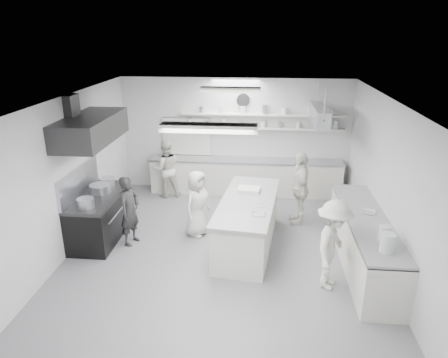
# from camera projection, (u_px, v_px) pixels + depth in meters

# --- Properties ---
(floor) EXTENTS (6.00, 7.00, 0.02)m
(floor) POSITION_uv_depth(u_px,v_px,m) (222.00, 253.00, 8.16)
(floor) COLOR gray
(floor) RESTS_ON ground
(ceiling) EXTENTS (6.00, 7.00, 0.02)m
(ceiling) POSITION_uv_depth(u_px,v_px,m) (222.00, 100.00, 7.12)
(ceiling) COLOR white
(ceiling) RESTS_ON wall_back
(wall_back) EXTENTS (6.00, 0.04, 3.00)m
(wall_back) POSITION_uv_depth(u_px,v_px,m) (235.00, 136.00, 10.91)
(wall_back) COLOR silver
(wall_back) RESTS_ON floor
(wall_front) EXTENTS (6.00, 0.04, 3.00)m
(wall_front) POSITION_uv_depth(u_px,v_px,m) (190.00, 297.00, 4.37)
(wall_front) COLOR silver
(wall_front) RESTS_ON floor
(wall_left) EXTENTS (0.04, 7.00, 3.00)m
(wall_left) POSITION_uv_depth(u_px,v_px,m) (67.00, 177.00, 7.90)
(wall_left) COLOR silver
(wall_left) RESTS_ON floor
(wall_right) EXTENTS (0.04, 7.00, 3.00)m
(wall_right) POSITION_uv_depth(u_px,v_px,m) (389.00, 187.00, 7.37)
(wall_right) COLOR silver
(wall_right) RESTS_ON floor
(stove) EXTENTS (0.80, 1.80, 0.90)m
(stove) POSITION_uv_depth(u_px,v_px,m) (101.00, 218.00, 8.61)
(stove) COLOR black
(stove) RESTS_ON floor
(exhaust_hood) EXTENTS (0.85, 2.00, 0.50)m
(exhaust_hood) POSITION_uv_depth(u_px,v_px,m) (90.00, 129.00, 7.95)
(exhaust_hood) COLOR #2B2A2B
(exhaust_hood) RESTS_ON wall_left
(back_counter) EXTENTS (5.00, 0.60, 0.92)m
(back_counter) POSITION_uv_depth(u_px,v_px,m) (245.00, 177.00, 10.96)
(back_counter) COLOR silver
(back_counter) RESTS_ON floor
(shelf_lower) EXTENTS (4.20, 0.26, 0.04)m
(shelf_lower) POSITION_uv_depth(u_px,v_px,m) (262.00, 128.00, 10.64)
(shelf_lower) COLOR silver
(shelf_lower) RESTS_ON wall_back
(shelf_upper) EXTENTS (4.20, 0.26, 0.04)m
(shelf_upper) POSITION_uv_depth(u_px,v_px,m) (262.00, 115.00, 10.52)
(shelf_upper) COLOR silver
(shelf_upper) RESTS_ON wall_back
(pass_through_window) EXTENTS (1.30, 0.04, 1.00)m
(pass_through_window) POSITION_uv_depth(u_px,v_px,m) (187.00, 136.00, 11.02)
(pass_through_window) COLOR black
(pass_through_window) RESTS_ON wall_back
(wall_clock) EXTENTS (0.32, 0.05, 0.32)m
(wall_clock) POSITION_uv_depth(u_px,v_px,m) (243.00, 100.00, 10.52)
(wall_clock) COLOR white
(wall_clock) RESTS_ON wall_back
(right_counter) EXTENTS (0.74, 3.30, 0.94)m
(right_counter) POSITION_uv_depth(u_px,v_px,m) (364.00, 243.00, 7.57)
(right_counter) COLOR silver
(right_counter) RESTS_ON floor
(pot_rack) EXTENTS (0.30, 1.60, 0.40)m
(pot_rack) POSITION_uv_depth(u_px,v_px,m) (319.00, 115.00, 9.43)
(pot_rack) COLOR #AFB2B8
(pot_rack) RESTS_ON ceiling
(light_fixture_front) EXTENTS (1.30, 0.25, 0.10)m
(light_fixture_front) POSITION_uv_depth(u_px,v_px,m) (209.00, 128.00, 5.46)
(light_fixture_front) COLOR silver
(light_fixture_front) RESTS_ON ceiling
(light_fixture_rear) EXTENTS (1.30, 0.25, 0.10)m
(light_fixture_rear) POSITION_uv_depth(u_px,v_px,m) (230.00, 90.00, 8.82)
(light_fixture_rear) COLOR silver
(light_fixture_rear) RESTS_ON ceiling
(prep_island) EXTENTS (1.24, 2.66, 0.95)m
(prep_island) POSITION_uv_depth(u_px,v_px,m) (247.00, 224.00, 8.28)
(prep_island) COLOR silver
(prep_island) RESTS_ON floor
(stove_pot) EXTENTS (0.43, 0.43, 0.23)m
(stove_pot) POSITION_uv_depth(u_px,v_px,m) (101.00, 190.00, 8.55)
(stove_pot) COLOR #AFB2B8
(stove_pot) RESTS_ON stove
(cook_stove) EXTENTS (0.49, 0.61, 1.45)m
(cook_stove) POSITION_uv_depth(u_px,v_px,m) (130.00, 211.00, 8.28)
(cook_stove) COLOR #252526
(cook_stove) RESTS_ON floor
(cook_back) EXTENTS (0.88, 0.78, 1.51)m
(cook_back) POSITION_uv_depth(u_px,v_px,m) (166.00, 169.00, 10.65)
(cook_back) COLOR silver
(cook_back) RESTS_ON floor
(cook_island_left) EXTENTS (0.73, 0.83, 1.43)m
(cook_island_left) POSITION_uv_depth(u_px,v_px,m) (197.00, 203.00, 8.65)
(cook_island_left) COLOR silver
(cook_island_left) RESTS_ON floor
(cook_island_right) EXTENTS (0.45, 0.99, 1.66)m
(cook_island_right) POSITION_uv_depth(u_px,v_px,m) (300.00, 188.00, 9.15)
(cook_island_right) COLOR silver
(cook_island_right) RESTS_ON floor
(cook_right) EXTENTS (0.92, 1.17, 1.58)m
(cook_right) POSITION_uv_depth(u_px,v_px,m) (333.00, 245.00, 6.84)
(cook_right) COLOR silver
(cook_right) RESTS_ON floor
(bowl_island_a) EXTENTS (0.27, 0.27, 0.06)m
(bowl_island_a) POSITION_uv_depth(u_px,v_px,m) (259.00, 215.00, 7.49)
(bowl_island_a) COLOR #AFB2B8
(bowl_island_a) RESTS_ON prep_island
(bowl_island_b) EXTENTS (0.22, 0.22, 0.06)m
(bowl_island_b) POSITION_uv_depth(u_px,v_px,m) (260.00, 207.00, 7.84)
(bowl_island_b) COLOR silver
(bowl_island_b) RESTS_ON prep_island
(bowl_right) EXTENTS (0.32, 0.32, 0.06)m
(bowl_right) POSITION_uv_depth(u_px,v_px,m) (368.00, 213.00, 7.60)
(bowl_right) COLOR silver
(bowl_right) RESTS_ON right_counter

